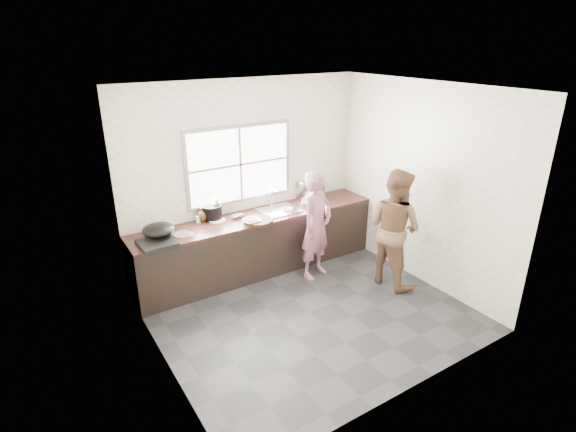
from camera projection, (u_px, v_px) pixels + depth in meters
floor at (309, 312)px, 5.60m from camera, size 3.60×3.20×0.01m
ceiling at (314, 88)px, 4.59m from camera, size 3.60×3.20×0.01m
wall_back at (246, 177)px, 6.35m from camera, size 3.60×0.01×2.70m
wall_left at (154, 249)px, 4.20m from camera, size 0.01×3.20×2.70m
wall_right at (422, 185)px, 5.99m from camera, size 0.01×3.20×2.70m
wall_front at (419, 269)px, 3.84m from camera, size 3.60×0.01×2.70m
cabinet at (258, 245)px, 6.46m from camera, size 3.60×0.62×0.82m
countertop at (258, 217)px, 6.30m from camera, size 3.60×0.64×0.04m
sink at (279, 210)px, 6.46m from camera, size 0.55×0.45×0.02m
faucet at (272, 197)px, 6.56m from camera, size 0.02×0.02×0.30m
window_frame at (239, 164)px, 6.22m from camera, size 1.60×0.05×1.10m
window_glazing at (240, 165)px, 6.20m from camera, size 1.50×0.01×1.00m
woman at (316, 229)px, 6.22m from camera, size 0.61×0.49×1.43m
person_side at (394, 228)px, 6.00m from camera, size 0.70×0.85×1.63m
cutting_board at (258, 221)px, 6.07m from camera, size 0.45×0.45×0.04m
cleaver at (238, 215)px, 6.19m from camera, size 0.19×0.13×0.01m
bowl_mince at (252, 221)px, 6.02m from camera, size 0.23×0.23×0.06m
bowl_crabs at (309, 202)px, 6.70m from camera, size 0.21×0.21×0.06m
bowl_held at (288, 209)px, 6.44m from camera, size 0.21×0.21×0.06m
black_pot at (212, 212)px, 6.14m from camera, size 0.35×0.35×0.20m
plate_food at (217, 220)px, 6.10m from camera, size 0.26×0.26×0.02m
bottle_green at (217, 207)px, 6.16m from camera, size 0.13×0.13×0.32m
bottle_brown_tall at (204, 214)px, 6.09m from camera, size 0.11×0.11×0.18m
bottle_brown_short at (202, 215)px, 6.07m from camera, size 0.18×0.18×0.19m
glass_jar at (198, 219)px, 6.04m from camera, size 0.08×0.08×0.10m
burner at (157, 243)px, 5.37m from camera, size 0.43×0.43×0.06m
wok at (159, 230)px, 5.49m from camera, size 0.41×0.41×0.15m
dish_rack at (310, 189)px, 6.93m from camera, size 0.45×0.38×0.29m
pot_lid_left at (183, 234)px, 5.68m from camera, size 0.32×0.32×0.01m
pot_lid_right at (162, 229)px, 5.82m from camera, size 0.29×0.29×0.01m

